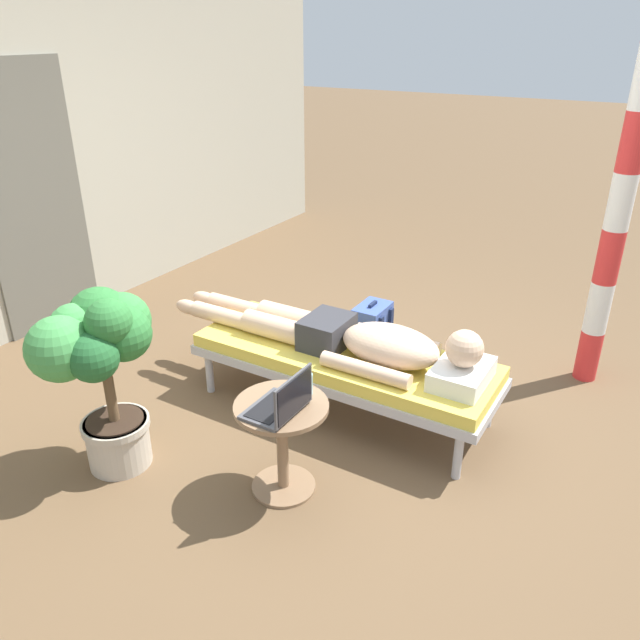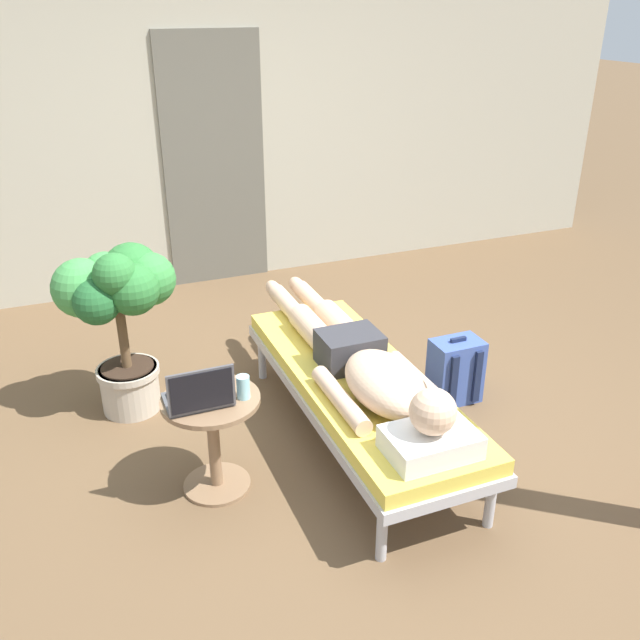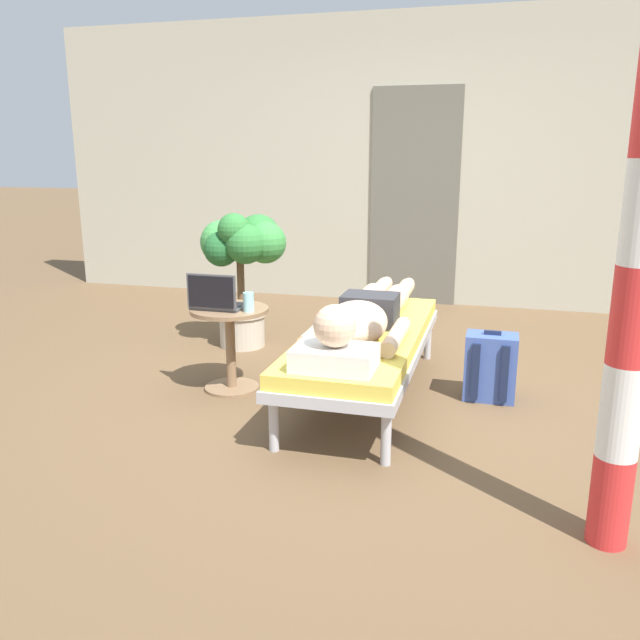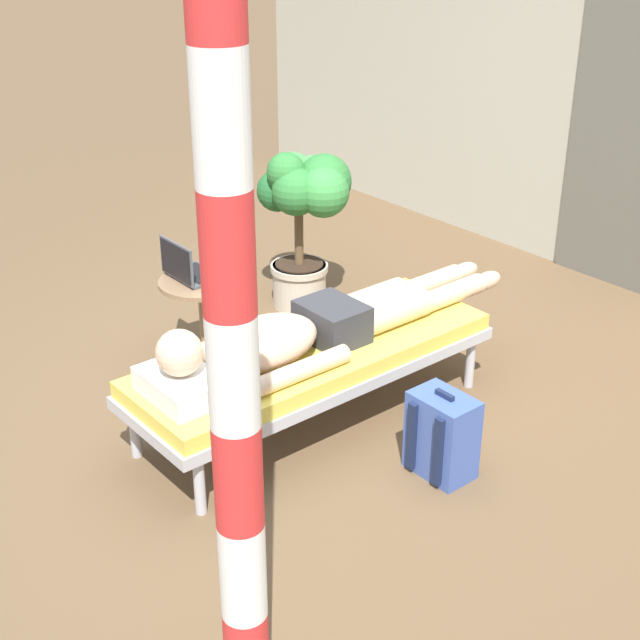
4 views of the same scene
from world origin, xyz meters
name	(u,v)px [view 3 (image 3 of 4)]	position (x,y,z in m)	size (l,w,h in m)	color
ground_plane	(339,392)	(0.00, 0.00, 0.00)	(40.00, 40.00, 0.00)	brown
house_wall_back	(426,162)	(0.16, 2.75, 1.35)	(7.60, 0.20, 2.70)	#B2AD99
house_door_panel	(414,198)	(0.08, 2.64, 1.02)	(0.84, 0.03, 2.04)	#625F54
lounge_chair	(365,342)	(0.16, -0.02, 0.35)	(0.66, 1.92, 0.42)	#B7B7BC
person_reclining	(364,317)	(0.16, -0.09, 0.52)	(0.53, 2.17, 0.32)	white
side_table	(230,334)	(-0.67, -0.12, 0.36)	(0.48, 0.48, 0.52)	#8C6B4C
laptop	(216,300)	(-0.73, -0.17, 0.58)	(0.31, 0.24, 0.23)	#4C4C51
drink_glass	(249,302)	(-0.52, -0.17, 0.58)	(0.06, 0.06, 0.12)	#99D8E5
backpack	(490,367)	(0.89, 0.15, 0.20)	(0.30, 0.26, 0.42)	#3F59A5
potted_plant	(243,256)	(-0.95, 0.82, 0.69)	(0.69, 0.51, 1.02)	#BFB29E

